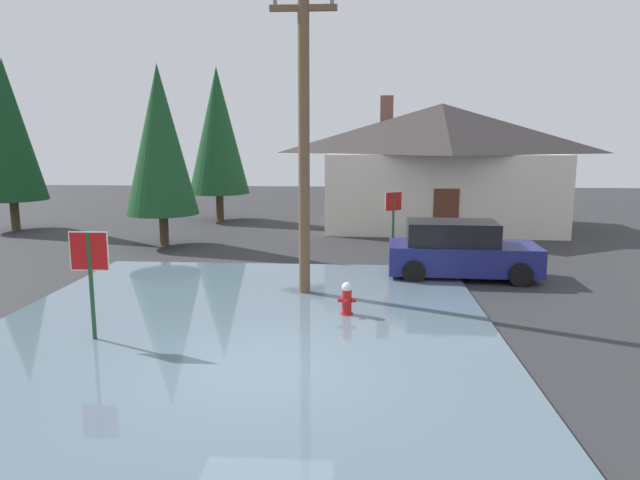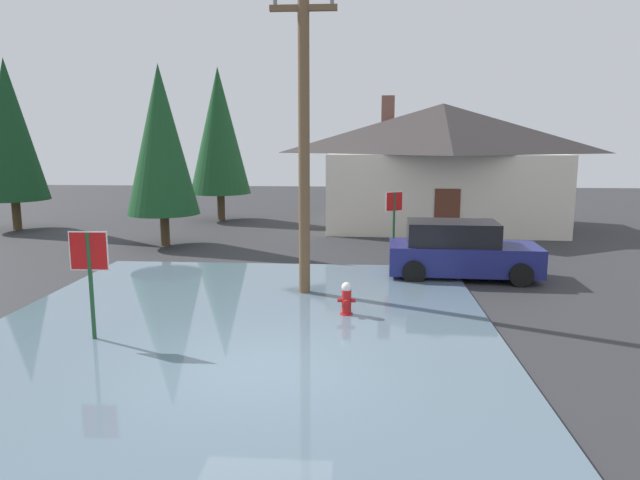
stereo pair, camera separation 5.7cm
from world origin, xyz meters
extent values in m
cube|color=#2D2D30|center=(0.00, 0.00, -0.05)|extent=(80.00, 80.00, 0.10)
cube|color=slate|center=(-0.76, 2.27, 0.04)|extent=(10.58, 12.29, 0.07)
cube|color=silver|center=(-0.54, -2.00, 0.00)|extent=(3.43, 0.31, 0.01)
cylinder|color=#1E4C28|center=(-3.44, 1.23, 1.09)|extent=(0.08, 0.08, 2.17)
cube|color=white|center=(-3.44, 1.23, 1.82)|extent=(0.76, 0.03, 0.76)
cube|color=red|center=(-3.44, 1.23, 1.82)|extent=(0.71, 0.04, 0.71)
cylinder|color=red|center=(1.44, 3.20, 0.05)|extent=(0.29, 0.29, 0.10)
cylinder|color=red|center=(1.44, 3.20, 0.36)|extent=(0.21, 0.21, 0.53)
sphere|color=white|center=(1.44, 3.20, 0.69)|extent=(0.23, 0.23, 0.23)
cylinder|color=red|center=(1.28, 3.20, 0.39)|extent=(0.10, 0.09, 0.09)
cylinder|color=red|center=(1.59, 3.20, 0.39)|extent=(0.10, 0.09, 0.09)
cylinder|color=red|center=(1.44, 3.04, 0.39)|extent=(0.10, 0.10, 0.10)
cylinder|color=brown|center=(0.32, 5.02, 3.78)|extent=(0.28, 0.28, 7.56)
cube|color=brown|center=(0.32, 5.02, 6.96)|extent=(1.60, 0.14, 0.14)
cylinder|color=slate|center=(-0.35, 5.02, 7.09)|extent=(0.10, 0.10, 0.12)
cylinder|color=slate|center=(0.99, 5.02, 7.09)|extent=(0.10, 0.10, 0.12)
cylinder|color=#1E4C28|center=(2.84, 10.28, 1.09)|extent=(0.08, 0.08, 2.17)
cube|color=white|center=(2.84, 10.28, 1.86)|extent=(0.58, 0.33, 0.65)
cube|color=red|center=(2.84, 10.28, 1.86)|extent=(0.55, 0.32, 0.61)
cube|color=silver|center=(5.30, 17.23, 1.66)|extent=(10.02, 6.98, 3.33)
pyramid|color=#332D2D|center=(5.30, 17.23, 4.41)|extent=(10.82, 7.54, 2.16)
cube|color=brown|center=(2.93, 18.52, 4.95)|extent=(0.63, 0.63, 1.95)
cube|color=#592D1E|center=(5.15, 13.94, 1.00)|extent=(1.00, 0.11, 2.00)
cube|color=navy|center=(4.66, 7.22, 0.57)|extent=(4.26, 1.94, 0.80)
cube|color=black|center=(4.33, 7.23, 1.30)|extent=(2.58, 1.66, 0.65)
cylinder|color=black|center=(6.12, 8.04, 0.32)|extent=(0.65, 0.25, 0.64)
cylinder|color=black|center=(6.05, 6.27, 0.32)|extent=(0.65, 0.25, 0.64)
cylinder|color=black|center=(3.28, 8.16, 0.32)|extent=(0.65, 0.25, 0.64)
cylinder|color=black|center=(3.20, 6.39, 0.32)|extent=(0.65, 0.25, 0.64)
cylinder|color=#4C3823|center=(-5.57, 11.67, 0.59)|extent=(0.33, 0.33, 1.19)
cone|color=#194723|center=(-5.57, 11.67, 3.90)|extent=(2.64, 2.64, 5.42)
cylinder|color=#4C3823|center=(-5.15, 18.72, 0.66)|extent=(0.37, 0.37, 1.32)
cone|color=#194723|center=(-5.15, 18.72, 4.33)|extent=(2.93, 2.93, 6.01)
cylinder|color=#4C3823|center=(-13.39, 15.03, 0.66)|extent=(0.37, 0.37, 1.32)
cone|color=#143D1E|center=(-13.39, 15.03, 4.33)|extent=(2.94, 2.94, 6.02)
camera|label=1|loc=(1.68, -9.29, 3.90)|focal=32.59mm
camera|label=2|loc=(1.74, -9.28, 3.90)|focal=32.59mm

